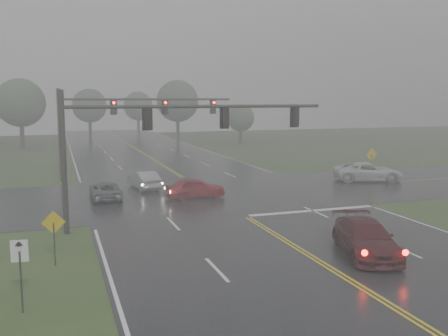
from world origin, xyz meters
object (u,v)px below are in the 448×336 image
object	(u,v)px
signal_gantry_near	(152,131)
signal_gantry_far	(117,115)
sedan_maroon	(365,255)
pickup_white	(368,181)
sedan_red	(195,198)
sedan_silver	(144,189)
car_grey	(106,200)

from	to	relation	value
signal_gantry_near	signal_gantry_far	bearing A→B (deg)	89.45
sedan_maroon	signal_gantry_far	xyz separation A→B (m)	(-7.89, 25.59, 5.55)
signal_gantry_far	pickup_white	bearing A→B (deg)	-22.73
pickup_white	signal_gantry_near	world-z (taller)	signal_gantry_near
sedan_red	signal_gantry_near	size ratio (longest dim) A/B	0.29
sedan_silver	pickup_white	distance (m)	18.85
sedan_red	pickup_white	distance (m)	16.05
car_grey	signal_gantry_far	distance (m)	10.88
sedan_maroon	pickup_white	xyz separation A→B (m)	(12.04, 17.24, 0.00)
sedan_maroon	signal_gantry_far	size ratio (longest dim) A/B	0.34
pickup_white	car_grey	bearing A→B (deg)	110.62
pickup_white	signal_gantry_far	size ratio (longest dim) A/B	0.38
sedan_silver	sedan_red	bearing A→B (deg)	112.28
sedan_maroon	signal_gantry_far	bearing A→B (deg)	124.31
pickup_white	signal_gantry_near	xyz separation A→B (m)	(-20.10, -9.20, 5.26)
signal_gantry_near	signal_gantry_far	size ratio (longest dim) A/B	0.97
pickup_white	signal_gantry_near	distance (m)	22.72
sedan_red	sedan_silver	size ratio (longest dim) A/B	1.00
sedan_red	sedan_silver	bearing A→B (deg)	29.08
pickup_white	sedan_maroon	bearing A→B (deg)	163.63
sedan_maroon	sedan_silver	distance (m)	20.74
sedan_maroon	sedan_red	xyz separation A→B (m)	(-3.84, 14.89, 0.00)
sedan_silver	signal_gantry_far	bearing A→B (deg)	-86.69
signal_gantry_far	car_grey	bearing A→B (deg)	-102.31
sedan_silver	car_grey	xyz separation A→B (m)	(-3.23, -3.19, 0.00)
car_grey	signal_gantry_near	size ratio (longest dim) A/B	0.30
car_grey	pickup_white	bearing A→B (deg)	-176.74
signal_gantry_near	sedan_red	bearing A→B (deg)	58.38
sedan_silver	car_grey	world-z (taller)	sedan_silver
sedan_maroon	signal_gantry_near	xyz separation A→B (m)	(-8.06, 8.04, 5.26)
car_grey	signal_gantry_far	world-z (taller)	signal_gantry_far
signal_gantry_near	sedan_maroon	bearing A→B (deg)	-44.94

